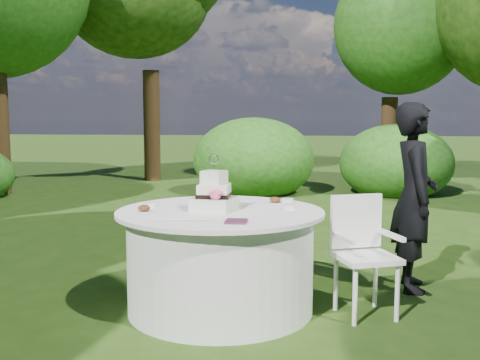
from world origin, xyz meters
name	(u,v)px	position (x,y,z in m)	size (l,w,h in m)	color
ground	(221,309)	(0.00, 0.00, 0.00)	(80.00, 80.00, 0.00)	#233D10
napkins	(236,221)	(0.19, -0.48, 0.78)	(0.14, 0.14, 0.02)	#4D213A
feather_plume	(175,219)	(-0.24, -0.44, 0.78)	(0.48, 0.07, 0.01)	white
guest	(414,197)	(1.54, 0.73, 0.79)	(0.58, 0.38, 1.59)	black
table	(220,260)	(0.00, 0.00, 0.39)	(1.56, 1.56, 0.77)	silver
cake	(214,195)	(-0.04, -0.02, 0.88)	(0.35, 0.35, 0.42)	silver
chair	(362,245)	(1.06, 0.07, 0.52)	(0.53, 0.53, 0.88)	white
votives	(243,204)	(0.15, 0.19, 0.79)	(1.17, 0.44, 0.04)	white
petal_cups	(213,204)	(-0.08, 0.15, 0.79)	(1.03, 0.64, 0.05)	#562D16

